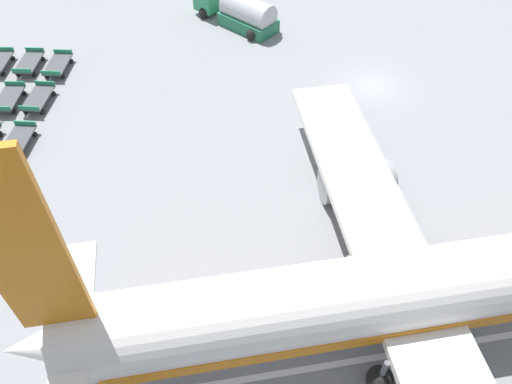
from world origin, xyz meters
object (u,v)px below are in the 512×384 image
at_px(baggage_dolly_row_mid_b_col_a, 58,65).
at_px(airplane, 427,289).
at_px(fuel_tanker_primary, 239,11).
at_px(baggage_dolly_row_mid_b_col_c, 18,141).
at_px(baggage_dolly_row_mid_b_col_b, 38,99).
at_px(baggage_dolly_row_mid_a_col_a, 29,63).
at_px(baggage_dolly_row_mid_a_col_b, 9,99).

bearing_deg(baggage_dolly_row_mid_b_col_a, airplane, 35.60).
bearing_deg(airplane, baggage_dolly_row_mid_b_col_a, -144.40).
bearing_deg(baggage_dolly_row_mid_b_col_a, fuel_tanker_primary, 106.14).
bearing_deg(baggage_dolly_row_mid_b_col_c, baggage_dolly_row_mid_b_col_b, 168.92).
relative_size(baggage_dolly_row_mid_b_col_b, baggage_dolly_row_mid_b_col_c, 1.00).
relative_size(baggage_dolly_row_mid_a_col_a, baggage_dolly_row_mid_a_col_b, 1.00).
xyz_separation_m(fuel_tanker_primary, baggage_dolly_row_mid_a_col_a, (3.52, -16.77, -0.74)).
height_order(baggage_dolly_row_mid_b_col_a, baggage_dolly_row_mid_b_col_b, same).
height_order(fuel_tanker_primary, baggage_dolly_row_mid_b_col_c, fuel_tanker_primary).
distance_m(fuel_tanker_primary, baggage_dolly_row_mid_a_col_b, 19.38).
height_order(fuel_tanker_primary, baggage_dolly_row_mid_a_col_b, fuel_tanker_primary).
xyz_separation_m(baggage_dolly_row_mid_a_col_b, baggage_dolly_row_mid_b_col_a, (-3.65, 3.07, 0.00)).
height_order(baggage_dolly_row_mid_a_col_a, baggage_dolly_row_mid_b_col_a, same).
xyz_separation_m(baggage_dolly_row_mid_a_col_b, baggage_dolly_row_mid_b_col_b, (0.39, 2.02, 0.00)).
bearing_deg(baggage_dolly_row_mid_a_col_a, baggage_dolly_row_mid_b_col_b, 12.97).
height_order(airplane, fuel_tanker_primary, airplane).
xyz_separation_m(fuel_tanker_primary, baggage_dolly_row_mid_b_col_c, (12.64, -16.53, -0.74)).
relative_size(airplane, baggage_dolly_row_mid_a_col_a, 9.60).
distance_m(airplane, baggage_dolly_row_mid_a_col_b, 29.95).
xyz_separation_m(airplane, baggage_dolly_row_mid_b_col_a, (-24.94, -17.85, -2.43)).
bearing_deg(baggage_dolly_row_mid_a_col_b, airplane, 44.51).
height_order(baggage_dolly_row_mid_a_col_a, baggage_dolly_row_mid_b_col_b, same).
bearing_deg(baggage_dolly_row_mid_b_col_b, baggage_dolly_row_mid_a_col_b, -100.87).
relative_size(fuel_tanker_primary, baggage_dolly_row_mid_b_col_c, 2.03).
bearing_deg(fuel_tanker_primary, baggage_dolly_row_mid_a_col_b, -66.00).
bearing_deg(airplane, fuel_tanker_primary, -173.67).
distance_m(fuel_tanker_primary, baggage_dolly_row_mid_b_col_b, 17.74).
bearing_deg(baggage_dolly_row_mid_a_col_b, baggage_dolly_row_mid_b_col_b, 79.13).
distance_m(airplane, baggage_dolly_row_mid_b_col_a, 30.77).
bearing_deg(fuel_tanker_primary, baggage_dolly_row_mid_a_col_a, -78.15).
height_order(baggage_dolly_row_mid_b_col_a, baggage_dolly_row_mid_b_col_c, same).
bearing_deg(baggage_dolly_row_mid_a_col_a, airplane, 37.95).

